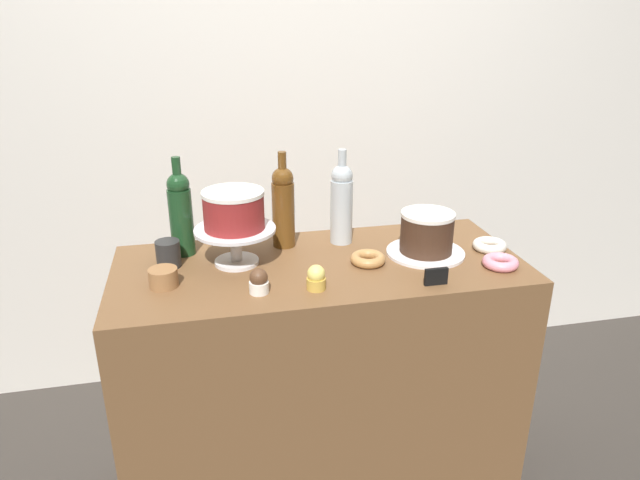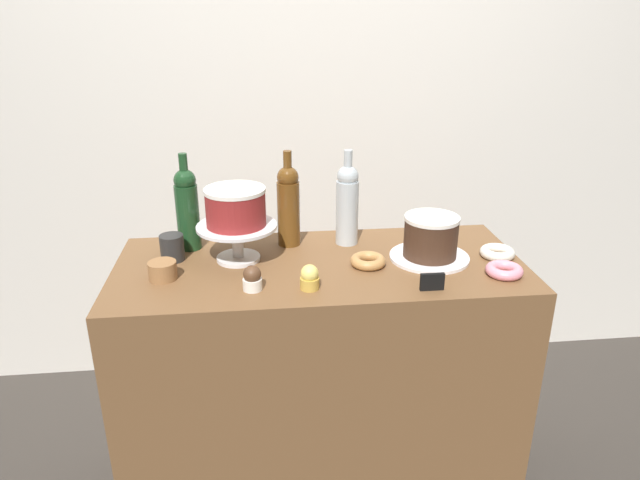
{
  "view_description": "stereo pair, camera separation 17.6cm",
  "coord_description": "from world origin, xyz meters",
  "views": [
    {
      "loc": [
        -0.35,
        -1.63,
        1.66
      ],
      "look_at": [
        0.0,
        0.0,
        0.98
      ],
      "focal_mm": 32.26,
      "sensor_mm": 36.0,
      "label": 1
    },
    {
      "loc": [
        -0.18,
        -1.66,
        1.66
      ],
      "look_at": [
        0.0,
        0.0,
        0.98
      ],
      "focal_mm": 32.26,
      "sensor_mm": 36.0,
      "label": 2
    }
  ],
  "objects": [
    {
      "name": "back_wall",
      "position": [
        0.0,
        0.86,
        1.3
      ],
      "size": [
        6.0,
        0.05,
        2.6
      ],
      "color": "silver",
      "rests_on": "ground_plane"
    },
    {
      "name": "display_counter",
      "position": [
        0.0,
        0.0,
        0.45
      ],
      "size": [
        1.3,
        0.57,
        0.9
      ],
      "color": "brown",
      "rests_on": "ground_plane"
    },
    {
      "name": "cake_stand_pedestal",
      "position": [
        -0.26,
        0.06,
        0.98
      ],
      "size": [
        0.25,
        0.25,
        0.12
      ],
      "color": "silver",
      "rests_on": "display_counter"
    },
    {
      "name": "white_layer_cake",
      "position": [
        -0.26,
        0.06,
        1.08
      ],
      "size": [
        0.19,
        0.19,
        0.12
      ],
      "color": "maroon",
      "rests_on": "cake_stand_pedestal"
    },
    {
      "name": "silver_serving_platter",
      "position": [
        0.36,
        -0.0,
        0.91
      ],
      "size": [
        0.26,
        0.26,
        0.01
      ],
      "color": "white",
      "rests_on": "display_counter"
    },
    {
      "name": "chocolate_round_cake",
      "position": [
        0.36,
        -0.0,
        0.98
      ],
      "size": [
        0.17,
        0.17,
        0.13
      ],
      "color": "#3D2619",
      "rests_on": "silver_serving_platter"
    },
    {
      "name": "wine_bottle_clear",
      "position": [
        0.11,
        0.16,
        1.05
      ],
      "size": [
        0.08,
        0.08,
        0.33
      ],
      "color": "#B2BCC1",
      "rests_on": "display_counter"
    },
    {
      "name": "wine_bottle_green",
      "position": [
        -0.42,
        0.17,
        1.05
      ],
      "size": [
        0.08,
        0.08,
        0.33
      ],
      "color": "#193D1E",
      "rests_on": "display_counter"
    },
    {
      "name": "wine_bottle_amber",
      "position": [
        -0.09,
        0.17,
        1.05
      ],
      "size": [
        0.08,
        0.08,
        0.33
      ],
      "color": "#5B3814",
      "rests_on": "display_counter"
    },
    {
      "name": "cupcake_lemon",
      "position": [
        -0.05,
        -0.17,
        0.94
      ],
      "size": [
        0.06,
        0.06,
        0.07
      ],
      "color": "gold",
      "rests_on": "display_counter"
    },
    {
      "name": "cupcake_chocolate",
      "position": [
        -0.21,
        -0.16,
        0.94
      ],
      "size": [
        0.06,
        0.06,
        0.07
      ],
      "color": "white",
      "rests_on": "display_counter"
    },
    {
      "name": "donut_maple",
      "position": [
        0.15,
        -0.03,
        0.92
      ],
      "size": [
        0.11,
        0.11,
        0.03
      ],
      "color": "#B27F47",
      "rests_on": "display_counter"
    },
    {
      "name": "donut_sugar",
      "position": [
        0.58,
        -0.01,
        0.92
      ],
      "size": [
        0.11,
        0.11,
        0.03
      ],
      "color": "silver",
      "rests_on": "display_counter"
    },
    {
      "name": "donut_pink",
      "position": [
        0.55,
        -0.15,
        0.92
      ],
      "size": [
        0.11,
        0.11,
        0.03
      ],
      "color": "pink",
      "rests_on": "display_counter"
    },
    {
      "name": "cookie_stack",
      "position": [
        -0.48,
        -0.06,
        0.93
      ],
      "size": [
        0.08,
        0.08,
        0.05
      ],
      "color": "olive",
      "rests_on": "display_counter"
    },
    {
      "name": "price_sign_chalkboard",
      "position": [
        0.3,
        -0.22,
        0.93
      ],
      "size": [
        0.07,
        0.01,
        0.05
      ],
      "color": "black",
      "rests_on": "display_counter"
    },
    {
      "name": "coffee_cup_ceramic",
      "position": [
        -0.47,
        0.08,
        0.94
      ],
      "size": [
        0.08,
        0.08,
        0.08
      ],
      "color": "#282828",
      "rests_on": "display_counter"
    }
  ]
}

